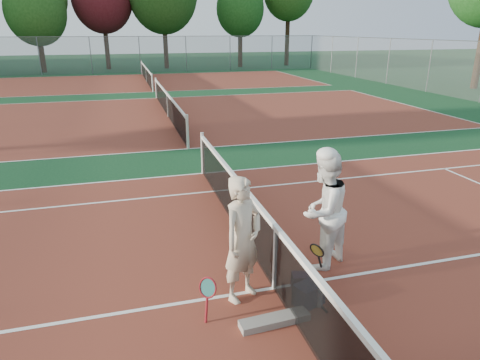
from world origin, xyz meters
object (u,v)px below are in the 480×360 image
object	(u,v)px
player_b	(323,211)
racket_red	(208,299)
net_main	(275,258)
water_bottle	(319,297)
sports_bag_navy	(309,294)
sports_bag_purple	(302,282)
player_a	(243,239)
racket_spare	(309,293)
racket_black_held	(316,259)

from	to	relation	value
player_b	racket_red	bearing A→B (deg)	-8.48
net_main	water_bottle	xyz separation A→B (m)	(0.44, -0.58, -0.36)
player_b	sports_bag_navy	world-z (taller)	player_b
sports_bag_navy	sports_bag_purple	bearing A→B (deg)	81.11
sports_bag_purple	racket_red	bearing A→B (deg)	-168.99
racket_red	player_a	bearing A→B (deg)	-24.88
player_b	sports_bag_navy	bearing A→B (deg)	24.94
water_bottle	net_main	bearing A→B (deg)	127.58
racket_spare	water_bottle	xyz separation A→B (m)	(0.01, -0.30, 0.14)
player_b	sports_bag_purple	size ratio (longest dim) A/B	6.23
racket_black_held	sports_bag_navy	bearing A→B (deg)	23.46
racket_spare	water_bottle	world-z (taller)	water_bottle
net_main	racket_black_held	distance (m)	0.79
racket_red	racket_black_held	world-z (taller)	racket_red
net_main	racket_spare	xyz separation A→B (m)	(0.43, -0.28, -0.49)
net_main	water_bottle	world-z (taller)	net_main
player_b	sports_bag_navy	xyz separation A→B (m)	(-0.61, -0.93, -0.79)
racket_red	sports_bag_purple	world-z (taller)	racket_red
player_a	sports_bag_navy	bearing A→B (deg)	-59.48
racket_spare	sports_bag_purple	bearing A→B (deg)	8.56
net_main	player_b	bearing A→B (deg)	25.42
player_a	sports_bag_purple	size ratio (longest dim) A/B	5.94
racket_black_held	racket_red	bearing A→B (deg)	-16.76
racket_red	net_main	bearing A→B (deg)	-35.67
player_a	water_bottle	size ratio (longest dim) A/B	5.99
racket_black_held	sports_bag_navy	xyz separation A→B (m)	(-0.40, -0.64, -0.12)
player_a	water_bottle	distance (m)	1.31
racket_red	racket_black_held	xyz separation A→B (m)	(1.80, 0.57, -0.02)
player_b	racket_black_held	bearing A→B (deg)	22.24
net_main	racket_red	xyz separation A→B (m)	(-1.06, -0.41, -0.21)
racket_black_held	sports_bag_purple	size ratio (longest dim) A/B	1.83
water_bottle	racket_red	bearing A→B (deg)	173.73
player_a	sports_bag_purple	world-z (taller)	player_a
net_main	player_a	size ratio (longest dim) A/B	6.11
sports_bag_navy	water_bottle	size ratio (longest dim) A/B	1.29
player_a	sports_bag_navy	size ratio (longest dim) A/B	4.63
player_b	player_a	bearing A→B (deg)	-12.27
sports_bag_purple	player_b	bearing A→B (deg)	46.00
player_a	racket_spare	world-z (taller)	player_a
player_a	racket_red	bearing A→B (deg)	179.25
net_main	player_b	size ratio (longest dim) A/B	5.82
player_b	racket_red	world-z (taller)	player_b
racket_red	sports_bag_purple	size ratio (longest dim) A/B	1.96
player_a	player_b	bearing A→B (deg)	-13.25
racket_black_held	water_bottle	distance (m)	0.80
racket_red	sports_bag_navy	bearing A→B (deg)	-59.58
player_a	racket_black_held	world-z (taller)	player_a
racket_red	racket_spare	size ratio (longest dim) A/B	0.99
racket_black_held	sports_bag_navy	world-z (taller)	racket_black_held
net_main	racket_black_held	world-z (taller)	net_main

